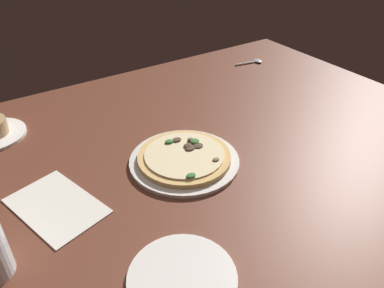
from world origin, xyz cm
name	(u,v)px	position (x,y,z in cm)	size (l,w,h in cm)	color
dining_table	(199,152)	(0.00, 0.00, 2.00)	(150.00, 110.00, 4.00)	brown
pizza_main	(184,158)	(-7.12, -3.93, 5.17)	(27.03, 27.03, 3.38)	silver
side_plate	(182,278)	(-25.59, -32.14, 4.45)	(19.03, 19.03, 0.90)	silver
paper_menu	(56,206)	(-38.21, -2.14, 4.15)	(13.63, 21.12, 0.30)	silver
spoon	(255,62)	(51.02, 35.94, 4.45)	(11.62, 4.45, 1.00)	silver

